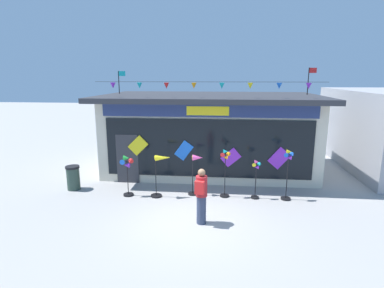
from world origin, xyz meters
TOP-DOWN VIEW (x-y plane):
  - ground_plane at (0.00, 0.00)m, footprint 80.00×80.00m
  - kite_shop_building at (0.26, 5.38)m, footprint 9.37×5.56m
  - wind_spinner_far_left at (-2.55, 1.66)m, footprint 0.45×0.37m
  - wind_spinner_left at (-1.33, 1.69)m, footprint 0.75×0.40m
  - wind_spinner_center_left at (-0.09, 2.02)m, footprint 0.53×0.33m
  - wind_spinner_center_right at (0.96, 1.91)m, footprint 0.37×0.33m
  - wind_spinner_right at (2.05, 1.86)m, footprint 0.32×0.29m
  - wind_spinner_far_right at (3.12, 1.86)m, footprint 0.37×0.34m
  - person_near_camera at (0.26, -0.24)m, footprint 0.35×0.47m
  - trash_bin at (-4.83, 2.09)m, footprint 0.52×0.52m

SIDE VIEW (x-z plane):
  - ground_plane at x=0.00m, z-range 0.00..0.00m
  - trash_bin at x=-4.83m, z-range 0.01..0.94m
  - wind_spinner_right at x=2.05m, z-range 0.14..1.56m
  - person_near_camera at x=0.26m, z-range 0.05..1.73m
  - wind_spinner_far_left at x=-2.55m, z-range 0.25..1.77m
  - wind_spinner_center_left at x=-0.09m, z-range 0.27..1.79m
  - wind_spinner_left at x=-1.33m, z-range 0.26..1.82m
  - wind_spinner_center_right at x=0.96m, z-range 0.23..2.00m
  - wind_spinner_far_right at x=3.12m, z-range 0.21..2.04m
  - kite_shop_building at x=0.26m, z-range -0.55..4.09m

